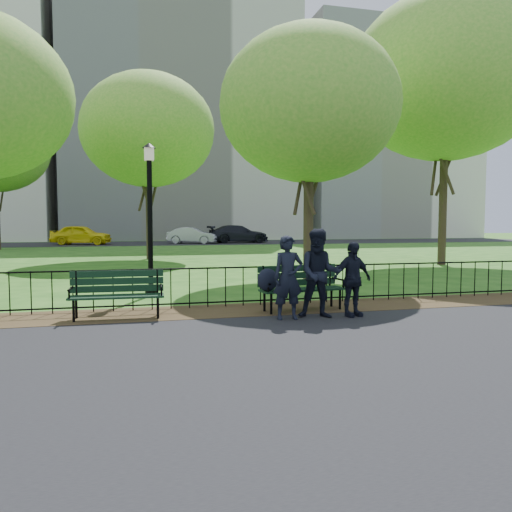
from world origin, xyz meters
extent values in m
plane|color=#235516|center=(0.00, 0.00, 0.00)|extent=(120.00, 120.00, 0.00)
cube|color=black|center=(0.00, -3.40, 0.01)|extent=(60.00, 9.20, 0.01)
cube|color=#352515|center=(0.00, 1.50, 0.01)|extent=(60.00, 1.60, 0.01)
cube|color=black|center=(0.00, 35.00, 0.01)|extent=(70.00, 9.00, 0.01)
cylinder|color=black|center=(0.00, 2.00, 0.88)|extent=(24.00, 0.04, 0.04)
cylinder|color=black|center=(0.00, 2.00, 0.12)|extent=(24.00, 0.04, 0.04)
cylinder|color=black|center=(0.00, 2.00, 0.45)|extent=(0.02, 0.02, 0.90)
cube|color=beige|center=(2.00, 48.00, 15.00)|extent=(24.00, 15.00, 30.00)
cube|color=silver|center=(26.00, 48.00, 12.00)|extent=(20.00, 15.00, 24.00)
cube|color=black|center=(0.10, 1.12, 0.46)|extent=(1.89, 0.71, 0.04)
cube|color=black|center=(0.06, 1.38, 0.81)|extent=(1.84, 0.26, 0.46)
cylinder|color=black|center=(-0.68, 0.84, 0.23)|extent=(0.05, 0.05, 0.46)
cylinder|color=black|center=(0.91, 1.03, 0.23)|extent=(0.05, 0.05, 0.46)
cylinder|color=black|center=(-0.72, 1.20, 0.23)|extent=(0.05, 0.05, 0.46)
cylinder|color=black|center=(0.87, 1.40, 0.23)|extent=(0.05, 0.05, 0.46)
cylinder|color=black|center=(-0.77, 1.01, 0.65)|extent=(0.11, 0.57, 0.04)
cylinder|color=black|center=(0.96, 1.22, 0.65)|extent=(0.11, 0.57, 0.04)
ellipsoid|color=black|center=(-0.73, 0.91, 0.72)|extent=(0.46, 0.35, 0.47)
cube|color=black|center=(-3.70, 1.14, 0.45)|extent=(1.81, 0.54, 0.04)
cube|color=black|center=(-3.69, 1.40, 0.79)|extent=(1.79, 0.10, 0.45)
cylinder|color=black|center=(-4.48, 0.99, 0.22)|extent=(0.05, 0.05, 0.45)
cylinder|color=black|center=(-2.93, 0.93, 0.22)|extent=(0.05, 0.05, 0.45)
cylinder|color=black|center=(-4.47, 1.35, 0.22)|extent=(0.05, 0.05, 0.45)
cylinder|color=black|center=(-2.92, 1.29, 0.22)|extent=(0.05, 0.05, 0.45)
cylinder|color=black|center=(-4.55, 1.17, 0.63)|extent=(0.06, 0.56, 0.04)
cylinder|color=black|center=(-2.85, 1.11, 0.63)|extent=(0.06, 0.56, 0.04)
cylinder|color=black|center=(-2.94, 4.20, 0.09)|extent=(0.31, 0.31, 0.17)
cylinder|color=black|center=(-2.94, 4.20, 1.74)|extent=(0.13, 0.13, 3.49)
cube|color=beige|center=(-2.94, 4.20, 3.60)|extent=(0.24, 0.24, 0.33)
cone|color=black|center=(-2.94, 4.20, 3.82)|extent=(0.35, 0.35, 0.13)
cylinder|color=#2D2116|center=(2.21, 6.61, 1.72)|extent=(0.32, 0.32, 3.45)
ellipsoid|color=#4C962D|center=(2.21, 6.61, 5.62)|extent=(5.81, 5.81, 4.93)
cylinder|color=#2D2116|center=(9.80, 10.40, 2.47)|extent=(0.36, 0.36, 4.94)
ellipsoid|color=#4C962D|center=(9.80, 10.40, 8.06)|extent=(8.32, 8.32, 7.08)
cylinder|color=#2D2116|center=(-2.53, 16.98, 1.97)|extent=(0.33, 0.33, 3.95)
ellipsoid|color=#4C962D|center=(-2.53, 16.98, 6.44)|extent=(6.65, 6.65, 5.65)
imported|color=black|center=(-0.49, 0.31, 0.82)|extent=(0.60, 0.41, 1.62)
imported|color=black|center=(0.16, 0.31, 0.89)|extent=(0.94, 0.67, 1.75)
imported|color=black|center=(0.84, 0.28, 0.76)|extent=(0.93, 0.54, 1.49)
imported|color=yellow|center=(-7.38, 33.74, 0.82)|extent=(5.03, 2.87, 1.61)
imported|color=#989A9F|center=(1.57, 33.51, 0.70)|extent=(4.42, 2.88, 1.38)
imported|color=black|center=(5.70, 34.09, 0.78)|extent=(5.45, 2.52, 1.54)
camera|label=1|loc=(-3.40, -8.81, 1.91)|focal=35.00mm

